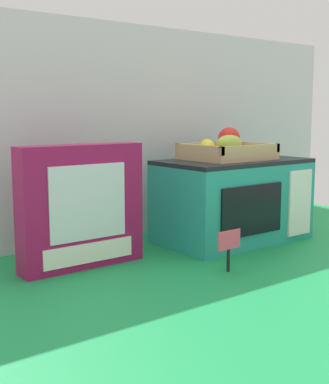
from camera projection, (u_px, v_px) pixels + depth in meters
The scene contains 6 objects.
ground_plane at pixel (195, 245), 1.51m from camera, with size 1.70×1.70×0.00m, color #198C47.
display_back_panel at pixel (146, 131), 1.65m from camera, with size 1.61×0.03×0.63m, color silver.
toy_microwave at pixel (233, 200), 1.56m from camera, with size 0.44×0.25×0.24m.
food_groups_crate at pixel (227, 150), 1.55m from camera, with size 0.23×0.20×0.09m.
cookie_set_box at pixel (82, 207), 1.28m from camera, with size 0.32×0.07×0.30m.
price_sign at pixel (229, 244), 1.25m from camera, with size 0.07×0.01×0.10m.
Camera 1 is at (-0.97, -1.11, 0.37)m, focal length 49.60 mm.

